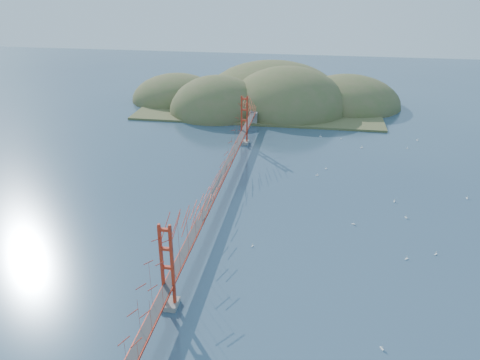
% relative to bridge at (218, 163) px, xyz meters
% --- Properties ---
extents(ground, '(320.00, 320.00, 0.00)m').
position_rel_bridge_xyz_m(ground, '(0.00, -0.18, -7.01)').
color(ground, '#324B64').
rests_on(ground, ground).
extents(bridge, '(2.20, 94.40, 12.00)m').
position_rel_bridge_xyz_m(bridge, '(0.00, 0.00, 0.00)').
color(bridge, gray).
rests_on(bridge, ground).
extents(far_headlands, '(84.00, 58.00, 25.00)m').
position_rel_bridge_xyz_m(far_headlands, '(2.21, 68.33, -7.01)').
color(far_headlands, brown).
rests_on(far_headlands, ground).
extents(sailboat_2, '(0.60, 0.51, 0.69)m').
position_rel_bridge_xyz_m(sailboat_2, '(23.73, -5.62, -6.86)').
color(sailboat_2, white).
rests_on(sailboat_2, ground).
extents(sailboat_4, '(0.59, 0.66, 0.75)m').
position_rel_bridge_xyz_m(sailboat_4, '(31.47, 3.92, -6.85)').
color(sailboat_4, white).
rests_on(sailboat_4, ground).
extents(sailboat_12, '(0.61, 0.50, 0.72)m').
position_rel_bridge_xyz_m(sailboat_12, '(18.08, 37.97, -6.85)').
color(sailboat_12, white).
rests_on(sailboat_12, ground).
extents(sailboat_0, '(0.52, 0.53, 0.59)m').
position_rel_bridge_xyz_m(sailboat_0, '(8.24, -14.89, -6.87)').
color(sailboat_0, white).
rests_on(sailboat_0, ground).
extents(sailboat_7, '(0.50, 0.44, 0.57)m').
position_rel_bridge_xyz_m(sailboat_7, '(23.08, 36.92, -6.87)').
color(sailboat_7, white).
rests_on(sailboat_7, ground).
extents(sailboat_3, '(0.57, 0.54, 0.65)m').
position_rel_bridge_xyz_m(sailboat_3, '(17.54, 13.51, -6.86)').
color(sailboat_3, white).
rests_on(sailboat_3, ground).
extents(sailboat_1, '(0.62, 0.62, 0.67)m').
position_rel_bridge_xyz_m(sailboat_1, '(32.63, -1.92, -6.86)').
color(sailboat_1, white).
rests_on(sailboat_1, ground).
extents(sailboat_14, '(0.69, 0.69, 0.72)m').
position_rel_bridge_xyz_m(sailboat_14, '(30.75, -14.70, -6.85)').
color(sailboat_14, white).
rests_on(sailboat_14, ground).
extents(sailboat_13, '(0.64, 0.64, 0.67)m').
position_rel_bridge_xyz_m(sailboat_13, '(35.19, -12.77, -6.86)').
color(sailboat_13, white).
rests_on(sailboat_13, ground).
extents(sailboat_8, '(0.65, 0.65, 0.72)m').
position_rel_bridge_xyz_m(sailboat_8, '(27.66, 31.35, -6.85)').
color(sailboat_8, white).
rests_on(sailboat_8, ground).
extents(sailboat_16, '(0.53, 0.53, 0.58)m').
position_rel_bridge_xyz_m(sailboat_16, '(19.35, 17.30, -6.87)').
color(sailboat_16, white).
rests_on(sailboat_16, ground).
extents(sailboat_5, '(0.48, 0.58, 0.68)m').
position_rel_bridge_xyz_m(sailboat_5, '(44.81, 7.46, -6.86)').
color(sailboat_5, white).
rests_on(sailboat_5, ground).
extents(sailboat_6, '(0.61, 0.61, 0.67)m').
position_rel_bridge_xyz_m(sailboat_6, '(25.28, -33.36, -6.86)').
color(sailboat_6, white).
rests_on(sailboat_6, ground).
extents(sailboat_17, '(0.51, 0.44, 0.58)m').
position_rel_bridge_xyz_m(sailboat_17, '(38.17, 32.74, -6.87)').
color(sailboat_17, white).
rests_on(sailboat_17, ground).
extents(sailboat_15, '(0.63, 0.64, 0.72)m').
position_rel_bridge_xyz_m(sailboat_15, '(41.47, 38.94, -6.85)').
color(sailboat_15, white).
rests_on(sailboat_15, ground).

